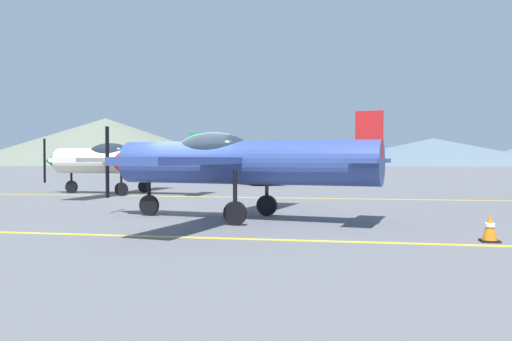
# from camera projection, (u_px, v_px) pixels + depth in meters

# --- Properties ---
(ground_plane) EXTENTS (400.00, 400.00, 0.00)m
(ground_plane) POSITION_uv_depth(u_px,v_px,m) (190.00, 217.00, 15.18)
(ground_plane) COLOR slate
(apron_line_near) EXTENTS (80.00, 0.16, 0.01)m
(apron_line_near) POSITION_uv_depth(u_px,v_px,m) (135.00, 236.00, 11.37)
(apron_line_near) COLOR yellow
(apron_line_near) RESTS_ON ground_plane
(apron_line_far) EXTENTS (80.00, 0.16, 0.01)m
(apron_line_far) POSITION_uv_depth(u_px,v_px,m) (243.00, 197.00, 22.68)
(apron_line_far) COLOR yellow
(apron_line_far) RESTS_ON ground_plane
(airplane_near) EXTENTS (8.37, 9.57, 2.86)m
(airplane_near) POSITION_uv_depth(u_px,v_px,m) (234.00, 161.00, 14.48)
(airplane_near) COLOR #33478C
(airplane_near) RESTS_ON ground_plane
(airplane_mid) EXTENTS (8.29, 9.55, 2.86)m
(airplane_mid) POSITION_uv_depth(u_px,v_px,m) (123.00, 160.00, 24.87)
(airplane_mid) COLOR silver
(airplane_mid) RESTS_ON ground_plane
(car_sedan) EXTENTS (4.08, 4.49, 1.62)m
(car_sedan) POSITION_uv_depth(u_px,v_px,m) (256.00, 171.00, 33.84)
(car_sedan) COLOR black
(car_sedan) RESTS_ON ground_plane
(traffic_cone_front) EXTENTS (0.36, 0.36, 0.59)m
(traffic_cone_front) POSITION_uv_depth(u_px,v_px,m) (490.00, 228.00, 10.59)
(traffic_cone_front) COLOR black
(traffic_cone_front) RESTS_ON ground_plane
(hill_left) EXTENTS (81.11, 81.11, 13.64)m
(hill_left) POSITION_uv_depth(u_px,v_px,m) (106.00, 141.00, 156.99)
(hill_left) COLOR slate
(hill_left) RESTS_ON ground_plane
(hill_centerleft) EXTENTS (58.15, 58.15, 6.60)m
(hill_centerleft) POSITION_uv_depth(u_px,v_px,m) (261.00, 152.00, 140.90)
(hill_centerleft) COLOR slate
(hill_centerleft) RESTS_ON ground_plane
(hill_centerright) EXTENTS (66.33, 66.33, 7.00)m
(hill_centerright) POSITION_uv_depth(u_px,v_px,m) (433.00, 152.00, 138.82)
(hill_centerright) COLOR slate
(hill_centerright) RESTS_ON ground_plane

